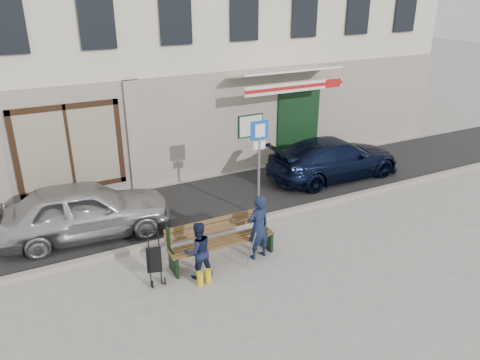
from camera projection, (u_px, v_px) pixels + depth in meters
ground at (263, 256)px, 10.43m from camera, size 80.00×80.00×0.00m
asphalt_lane at (208, 203)px, 12.97m from camera, size 60.00×3.20×0.01m
curb at (233, 225)px, 11.64m from camera, size 60.00×0.18×0.12m
building at (139, 4)px, 15.43m from camera, size 20.00×8.27×10.00m
car_silver at (84, 210)px, 11.04m from camera, size 4.12×1.96×1.36m
car_navy at (334, 158)px, 14.46m from camera, size 4.33×1.78×1.25m
parking_sign at (259, 154)px, 11.59m from camera, size 0.48×0.08×2.56m
bench at (220, 241)px, 10.13m from camera, size 2.40×1.17×0.98m
man at (258, 227)px, 10.12m from camera, size 0.59×0.43×1.49m
woman at (198, 250)px, 9.48m from camera, size 0.60×0.47×1.23m
stroller at (154, 261)px, 9.40m from camera, size 0.37×0.47×1.05m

